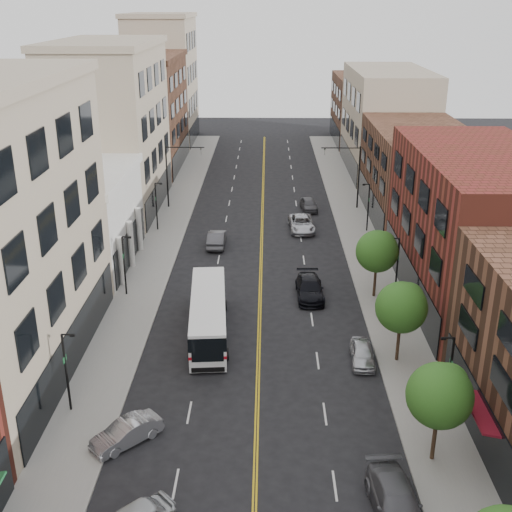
# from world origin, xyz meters

# --- Properties ---
(sidewalk_left) EXTENTS (4.00, 110.00, 0.15)m
(sidewalk_left) POSITION_xyz_m (-10.00, 35.00, 0.07)
(sidewalk_left) COLOR gray
(sidewalk_left) RESTS_ON ground
(sidewalk_right) EXTENTS (4.00, 110.00, 0.15)m
(sidewalk_right) POSITION_xyz_m (10.00, 35.00, 0.07)
(sidewalk_right) COLOR gray
(sidewalk_right) RESTS_ON ground
(bldg_l_white) EXTENTS (10.00, 14.00, 8.00)m
(bldg_l_white) POSITION_xyz_m (-17.00, 31.00, 4.00)
(bldg_l_white) COLOR silver
(bldg_l_white) RESTS_ON ground
(bldg_l_far_a) EXTENTS (10.00, 20.00, 18.00)m
(bldg_l_far_a) POSITION_xyz_m (-17.00, 48.00, 9.00)
(bldg_l_far_a) COLOR tan
(bldg_l_far_a) RESTS_ON ground
(bldg_l_far_b) EXTENTS (10.00, 20.00, 15.00)m
(bldg_l_far_b) POSITION_xyz_m (-17.00, 68.00, 7.50)
(bldg_l_far_b) COLOR #513020
(bldg_l_far_b) RESTS_ON ground
(bldg_l_far_c) EXTENTS (10.00, 16.00, 20.00)m
(bldg_l_far_c) POSITION_xyz_m (-17.00, 86.00, 10.00)
(bldg_l_far_c) COLOR tan
(bldg_l_far_c) RESTS_ON ground
(bldg_r_mid) EXTENTS (10.00, 22.00, 12.00)m
(bldg_r_mid) POSITION_xyz_m (17.00, 24.00, 6.00)
(bldg_r_mid) COLOR maroon
(bldg_r_mid) RESTS_ON ground
(bldg_r_far_a) EXTENTS (10.00, 20.00, 10.00)m
(bldg_r_far_a) POSITION_xyz_m (17.00, 45.00, 5.00)
(bldg_r_far_a) COLOR #513020
(bldg_r_far_a) RESTS_ON ground
(bldg_r_far_b) EXTENTS (10.00, 22.00, 14.00)m
(bldg_r_far_b) POSITION_xyz_m (17.00, 66.00, 7.00)
(bldg_r_far_b) COLOR tan
(bldg_r_far_b) RESTS_ON ground
(bldg_r_far_c) EXTENTS (10.00, 18.00, 11.00)m
(bldg_r_far_c) POSITION_xyz_m (17.00, 86.00, 5.50)
(bldg_r_far_c) COLOR #513020
(bldg_r_far_c) RESTS_ON ground
(tree_r_1) EXTENTS (3.40, 3.40, 5.59)m
(tree_r_1) POSITION_xyz_m (9.39, 4.07, 4.13)
(tree_r_1) COLOR black
(tree_r_1) RESTS_ON sidewalk_right
(tree_r_2) EXTENTS (3.40, 3.40, 5.59)m
(tree_r_2) POSITION_xyz_m (9.39, 14.07, 4.13)
(tree_r_2) COLOR black
(tree_r_2) RESTS_ON sidewalk_right
(tree_r_3) EXTENTS (3.40, 3.40, 5.59)m
(tree_r_3) POSITION_xyz_m (9.39, 24.07, 4.13)
(tree_r_3) COLOR black
(tree_r_3) RESTS_ON sidewalk_right
(lamp_l_1) EXTENTS (0.81, 0.55, 5.05)m
(lamp_l_1) POSITION_xyz_m (-10.95, 8.00, 2.97)
(lamp_l_1) COLOR black
(lamp_l_1) RESTS_ON sidewalk_left
(lamp_l_2) EXTENTS (0.81, 0.55, 5.05)m
(lamp_l_2) POSITION_xyz_m (-10.95, 24.00, 2.97)
(lamp_l_2) COLOR black
(lamp_l_2) RESTS_ON sidewalk_left
(lamp_l_3) EXTENTS (0.81, 0.55, 5.05)m
(lamp_l_3) POSITION_xyz_m (-10.95, 40.00, 2.97)
(lamp_l_3) COLOR black
(lamp_l_3) RESTS_ON sidewalk_left
(lamp_r_1) EXTENTS (0.81, 0.55, 5.05)m
(lamp_r_1) POSITION_xyz_m (10.95, 8.00, 2.97)
(lamp_r_1) COLOR black
(lamp_r_1) RESTS_ON sidewalk_right
(lamp_r_2) EXTENTS (0.81, 0.55, 5.05)m
(lamp_r_2) POSITION_xyz_m (10.95, 24.00, 2.97)
(lamp_r_2) COLOR black
(lamp_r_2) RESTS_ON sidewalk_right
(lamp_r_3) EXTENTS (0.81, 0.55, 5.05)m
(lamp_r_3) POSITION_xyz_m (10.95, 40.00, 2.97)
(lamp_r_3) COLOR black
(lamp_r_3) RESTS_ON sidewalk_right
(signal_mast_left) EXTENTS (4.49, 0.18, 7.20)m
(signal_mast_left) POSITION_xyz_m (-10.27, 48.00, 4.65)
(signal_mast_left) COLOR black
(signal_mast_left) RESTS_ON sidewalk_left
(signal_mast_right) EXTENTS (4.49, 0.18, 7.20)m
(signal_mast_right) POSITION_xyz_m (10.27, 48.00, 4.65)
(signal_mast_right) COLOR black
(signal_mast_right) RESTS_ON sidewalk_right
(city_bus) EXTENTS (3.37, 11.44, 2.90)m
(city_bus) POSITION_xyz_m (-3.67, 17.63, 1.69)
(city_bus) COLOR white
(city_bus) RESTS_ON ground
(car_angle_b) EXTENTS (3.90, 3.84, 1.34)m
(car_angle_b) POSITION_xyz_m (-7.08, 5.16, 0.67)
(car_angle_b) COLOR #AFB2B7
(car_angle_b) RESTS_ON ground
(car_parked_mid) EXTENTS (2.60, 5.43, 1.53)m
(car_parked_mid) POSITION_xyz_m (6.64, 0.03, 0.76)
(car_parked_mid) COLOR #4F4F54
(car_parked_mid) RESTS_ON ground
(car_parked_far) EXTENTS (1.68, 3.86, 1.30)m
(car_parked_far) POSITION_xyz_m (6.95, 13.87, 0.65)
(car_parked_far) COLOR #BABCC3
(car_parked_far) RESTS_ON ground
(car_lane_behind) EXTENTS (1.65, 4.70, 1.55)m
(car_lane_behind) POSITION_xyz_m (-4.43, 35.56, 0.77)
(car_lane_behind) COLOR #49484D
(car_lane_behind) RESTS_ON ground
(car_lane_a) EXTENTS (2.27, 5.32, 1.53)m
(car_lane_a) POSITION_xyz_m (4.04, 24.00, 0.76)
(car_lane_a) COLOR black
(car_lane_a) RESTS_ON ground
(car_lane_b) EXTENTS (2.82, 5.58, 1.51)m
(car_lane_b) POSITION_xyz_m (4.18, 40.37, 0.76)
(car_lane_b) COLOR #B7B9BF
(car_lane_b) RESTS_ON ground
(car_lane_c) EXTENTS (2.14, 4.28, 1.40)m
(car_lane_c) POSITION_xyz_m (5.33, 47.36, 0.70)
(car_lane_c) COLOR #46464A
(car_lane_c) RESTS_ON ground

